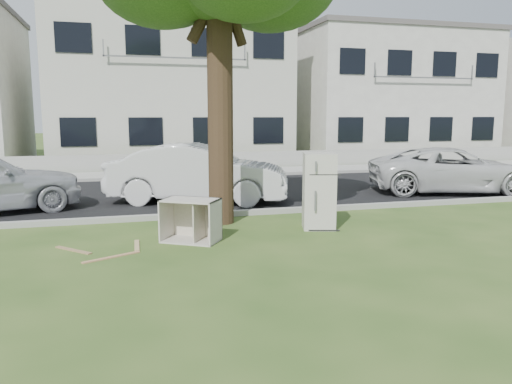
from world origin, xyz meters
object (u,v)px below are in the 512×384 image
object	(u,v)px
cabinet	(191,220)
car_right	(453,170)
car_center	(199,173)
fridge	(319,191)

from	to	relation	value
cabinet	car_right	world-z (taller)	car_right
car_center	car_right	world-z (taller)	car_center
fridge	car_right	world-z (taller)	fridge
cabinet	car_center	distance (m)	4.18
fridge	car_right	size ratio (longest dim) A/B	0.32
car_center	cabinet	bearing A→B (deg)	-171.89
cabinet	car_right	bearing A→B (deg)	55.82
cabinet	car_right	xyz separation A→B (m)	(8.37, 3.78, 0.28)
car_right	car_center	bearing A→B (deg)	104.95
car_center	car_right	bearing A→B (deg)	-73.52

